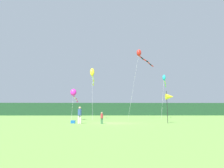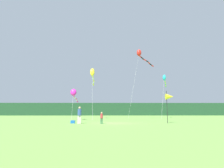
% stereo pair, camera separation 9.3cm
% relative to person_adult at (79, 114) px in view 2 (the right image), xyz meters
% --- Properties ---
extents(ground_plane, '(120.00, 120.00, 0.00)m').
position_rel_person_adult_xyz_m(ground_plane, '(3.69, 0.75, -1.03)').
color(ground_plane, '#6B9E42').
extents(distant_treeline, '(108.00, 3.41, 4.32)m').
position_rel_person_adult_xyz_m(distant_treeline, '(3.69, 45.75, 1.12)').
color(distant_treeline, '#1E4228').
rests_on(distant_treeline, ground).
extents(person_adult, '(0.41, 0.41, 1.85)m').
position_rel_person_adult_xyz_m(person_adult, '(0.00, 0.00, 0.00)').
color(person_adult, silver).
rests_on(person_adult, ground).
extents(person_child, '(0.27, 0.27, 1.25)m').
position_rel_person_adult_xyz_m(person_child, '(2.47, -0.48, -0.34)').
color(person_child, '#3F724C').
rests_on(person_child, ground).
extents(cooler_box, '(0.46, 0.38, 0.33)m').
position_rel_person_adult_xyz_m(cooler_box, '(-0.78, 0.41, -0.87)').
color(cooler_box, '#1959B2').
rests_on(cooler_box, ground).
extents(banner_flag_pole, '(0.90, 0.70, 3.66)m').
position_rel_person_adult_xyz_m(banner_flag_pole, '(10.22, 0.36, 1.94)').
color(banner_flag_pole, black).
rests_on(banner_flag_pole, ground).
extents(kite_magenta, '(1.02, 5.61, 4.94)m').
position_rel_person_adult_xyz_m(kite_magenta, '(-2.29, 8.41, 3.12)').
color(kite_magenta, '#B2B2B2').
rests_on(kite_magenta, ground).
extents(kite_red, '(5.78, 5.97, 12.38)m').
position_rel_person_adult_xyz_m(kite_red, '(8.90, 11.50, 10.43)').
color(kite_red, '#B2B2B2').
rests_on(kite_red, ground).
extents(kite_yellow, '(1.00, 9.05, 9.35)m').
position_rel_person_adult_xyz_m(kite_yellow, '(0.15, 13.26, 7.23)').
color(kite_yellow, '#B2B2B2').
rests_on(kite_yellow, ground).
extents(kite_cyan, '(3.68, 8.38, 9.05)m').
position_rel_person_adult_xyz_m(kite_cyan, '(14.85, 17.55, 7.08)').
color(kite_cyan, '#B2B2B2').
rests_on(kite_cyan, ground).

